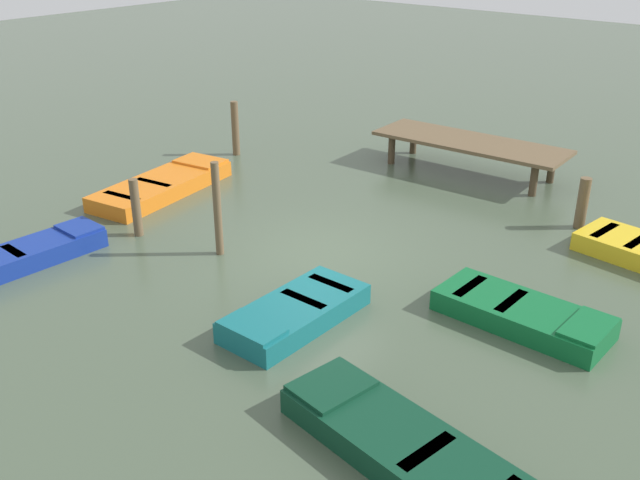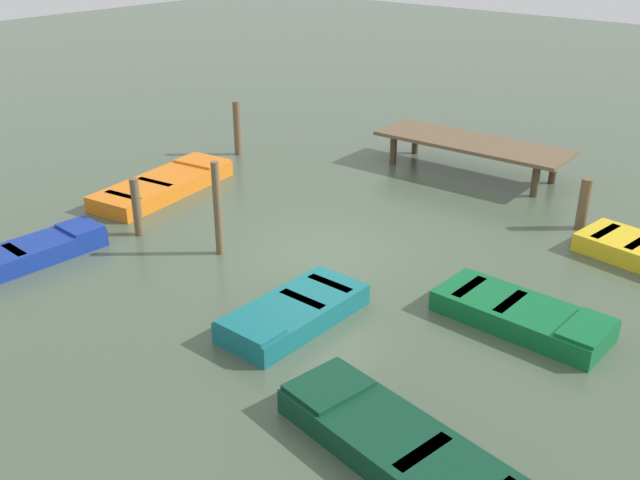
{
  "view_description": "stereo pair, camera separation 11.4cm",
  "coord_description": "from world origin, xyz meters",
  "px_view_note": "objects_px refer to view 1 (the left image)",
  "views": [
    {
      "loc": [
        8.96,
        -10.85,
        6.85
      ],
      "look_at": [
        0.0,
        0.0,
        0.35
      ],
      "focal_mm": 40.22,
      "sensor_mm": 36.0,
      "label": 1
    },
    {
      "loc": [
        9.04,
        -10.78,
        6.85
      ],
      "look_at": [
        0.0,
        0.0,
        0.35
      ],
      "focal_mm": 40.22,
      "sensor_mm": 36.0,
      "label": 2
    }
  ],
  "objects_px": {
    "rowboat_green": "(523,314)",
    "mooring_piling_mid_left": "(217,209)",
    "dock_segment": "(470,144)",
    "rowboat_teal": "(295,313)",
    "mooring_piling_near_right": "(235,128)",
    "mooring_piling_far_right": "(136,208)",
    "rowboat_blue": "(27,254)",
    "rowboat_orange": "(163,185)",
    "mooring_piling_mid_right": "(582,203)",
    "rowboat_dark_green": "(407,449)"
  },
  "relations": [
    {
      "from": "dock_segment",
      "to": "rowboat_teal",
      "type": "relative_size",
      "value": 1.92
    },
    {
      "from": "rowboat_dark_green",
      "to": "mooring_piling_mid_right",
      "type": "distance_m",
      "value": 9.36
    },
    {
      "from": "rowboat_dark_green",
      "to": "mooring_piling_far_right",
      "type": "xyz_separation_m",
      "value": [
        -8.92,
        2.36,
        0.47
      ]
    },
    {
      "from": "dock_segment",
      "to": "rowboat_teal",
      "type": "height_order",
      "value": "dock_segment"
    },
    {
      "from": "rowboat_orange",
      "to": "mooring_piling_mid_right",
      "type": "bearing_deg",
      "value": -71.89
    },
    {
      "from": "rowboat_teal",
      "to": "mooring_piling_far_right",
      "type": "relative_size",
      "value": 2.1
    },
    {
      "from": "rowboat_orange",
      "to": "mooring_piling_mid_right",
      "type": "relative_size",
      "value": 3.47
    },
    {
      "from": "rowboat_green",
      "to": "mooring_piling_near_right",
      "type": "relative_size",
      "value": 1.89
    },
    {
      "from": "rowboat_green",
      "to": "mooring_piling_mid_right",
      "type": "bearing_deg",
      "value": 101.52
    },
    {
      "from": "rowboat_dark_green",
      "to": "rowboat_teal",
      "type": "xyz_separation_m",
      "value": [
        -3.56,
        1.74,
        0.0
      ]
    },
    {
      "from": "mooring_piling_near_right",
      "to": "mooring_piling_mid_right",
      "type": "distance_m",
      "value": 10.34
    },
    {
      "from": "mooring_piling_mid_left",
      "to": "rowboat_dark_green",
      "type": "bearing_deg",
      "value": -23.09
    },
    {
      "from": "rowboat_blue",
      "to": "mooring_piling_mid_right",
      "type": "xyz_separation_m",
      "value": [
        8.32,
        9.33,
        0.4
      ]
    },
    {
      "from": "dock_segment",
      "to": "rowboat_green",
      "type": "height_order",
      "value": "dock_segment"
    },
    {
      "from": "mooring_piling_far_right",
      "to": "rowboat_green",
      "type": "bearing_deg",
      "value": 12.96
    },
    {
      "from": "rowboat_orange",
      "to": "mooring_piling_far_right",
      "type": "height_order",
      "value": "mooring_piling_far_right"
    },
    {
      "from": "rowboat_green",
      "to": "mooring_piling_far_right",
      "type": "xyz_separation_m",
      "value": [
        -8.57,
        -1.97,
        0.47
      ]
    },
    {
      "from": "rowboat_teal",
      "to": "rowboat_orange",
      "type": "bearing_deg",
      "value": -111.02
    },
    {
      "from": "rowboat_green",
      "to": "mooring_piling_far_right",
      "type": "distance_m",
      "value": 8.81
    },
    {
      "from": "rowboat_dark_green",
      "to": "mooring_piling_mid_left",
      "type": "bearing_deg",
      "value": -14.02
    },
    {
      "from": "rowboat_green",
      "to": "rowboat_blue",
      "type": "bearing_deg",
      "value": -153.09
    },
    {
      "from": "rowboat_green",
      "to": "mooring_piling_mid_left",
      "type": "height_order",
      "value": "mooring_piling_mid_left"
    },
    {
      "from": "rowboat_blue",
      "to": "rowboat_green",
      "type": "relative_size",
      "value": 1.07
    },
    {
      "from": "rowboat_blue",
      "to": "rowboat_orange",
      "type": "relative_size",
      "value": 0.78
    },
    {
      "from": "rowboat_dark_green",
      "to": "rowboat_teal",
      "type": "height_order",
      "value": "same"
    },
    {
      "from": "dock_segment",
      "to": "rowboat_orange",
      "type": "distance_m",
      "value": 8.57
    },
    {
      "from": "rowboat_blue",
      "to": "mooring_piling_mid_right",
      "type": "height_order",
      "value": "mooring_piling_mid_right"
    },
    {
      "from": "rowboat_blue",
      "to": "mooring_piling_mid_left",
      "type": "distance_m",
      "value": 4.14
    },
    {
      "from": "dock_segment",
      "to": "mooring_piling_mid_right",
      "type": "xyz_separation_m",
      "value": [
        3.95,
        -1.79,
        -0.22
      ]
    },
    {
      "from": "rowboat_green",
      "to": "mooring_piling_mid_right",
      "type": "distance_m",
      "value": 5.04
    },
    {
      "from": "rowboat_green",
      "to": "mooring_piling_mid_left",
      "type": "xyz_separation_m",
      "value": [
        -6.4,
        -1.46,
        0.84
      ]
    },
    {
      "from": "rowboat_blue",
      "to": "mooring_piling_mid_left",
      "type": "height_order",
      "value": "mooring_piling_mid_left"
    },
    {
      "from": "mooring_piling_far_right",
      "to": "mooring_piling_mid_left",
      "type": "bearing_deg",
      "value": 13.34
    },
    {
      "from": "rowboat_teal",
      "to": "mooring_piling_near_right",
      "type": "distance_m",
      "value": 10.14
    },
    {
      "from": "mooring_piling_mid_left",
      "to": "mooring_piling_far_right",
      "type": "bearing_deg",
      "value": -166.66
    },
    {
      "from": "rowboat_blue",
      "to": "rowboat_green",
      "type": "height_order",
      "value": "same"
    },
    {
      "from": "mooring_piling_mid_left",
      "to": "mooring_piling_near_right",
      "type": "bearing_deg",
      "value": 132.65
    },
    {
      "from": "rowboat_blue",
      "to": "rowboat_orange",
      "type": "bearing_deg",
      "value": 16.33
    },
    {
      "from": "rowboat_blue",
      "to": "mooring_piling_mid_left",
      "type": "xyz_separation_m",
      "value": [
        2.8,
        2.93,
        0.84
      ]
    },
    {
      "from": "mooring_piling_near_right",
      "to": "mooring_piling_far_right",
      "type": "height_order",
      "value": "mooring_piling_near_right"
    },
    {
      "from": "rowboat_orange",
      "to": "mooring_piling_near_right",
      "type": "relative_size",
      "value": 2.6
    },
    {
      "from": "rowboat_dark_green",
      "to": "rowboat_green",
      "type": "bearing_deg",
      "value": -76.38
    },
    {
      "from": "dock_segment",
      "to": "mooring_piling_mid_right",
      "type": "bearing_deg",
      "value": -26.82
    },
    {
      "from": "rowboat_dark_green",
      "to": "rowboat_green",
      "type": "height_order",
      "value": "same"
    },
    {
      "from": "dock_segment",
      "to": "mooring_piling_far_right",
      "type": "height_order",
      "value": "mooring_piling_far_right"
    },
    {
      "from": "mooring_piling_mid_right",
      "to": "mooring_piling_far_right",
      "type": "distance_m",
      "value": 10.34
    },
    {
      "from": "rowboat_green",
      "to": "mooring_piling_far_right",
      "type": "bearing_deg",
      "value": -165.61
    },
    {
      "from": "rowboat_dark_green",
      "to": "mooring_piling_near_right",
      "type": "bearing_deg",
      "value": -25.88
    },
    {
      "from": "dock_segment",
      "to": "mooring_piling_far_right",
      "type": "xyz_separation_m",
      "value": [
        -3.74,
        -8.71,
        -0.16
      ]
    },
    {
      "from": "rowboat_orange",
      "to": "rowboat_green",
      "type": "height_order",
      "value": "same"
    }
  ]
}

